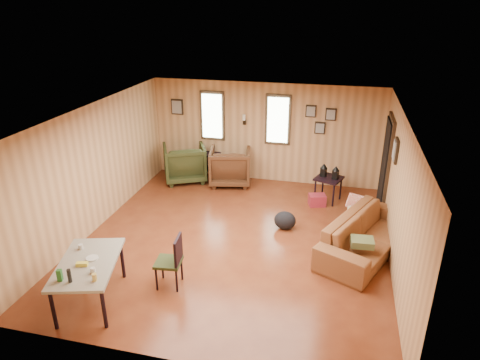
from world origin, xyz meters
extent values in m
cube|color=brown|center=(0.00, 0.00, -0.01)|extent=(5.50, 6.00, 0.02)
cube|color=#997C5B|center=(0.00, 0.00, 2.41)|extent=(5.50, 6.00, 0.02)
cube|color=tan|center=(0.00, 3.01, 1.20)|extent=(5.50, 0.02, 2.40)
cube|color=tan|center=(0.00, -3.01, 1.20)|extent=(5.50, 0.02, 2.40)
cube|color=tan|center=(-2.76, 0.00, 1.20)|extent=(0.02, 6.00, 2.40)
cube|color=tan|center=(2.76, 0.00, 1.20)|extent=(0.02, 6.00, 2.40)
cube|color=black|center=(-1.30, 2.97, 1.55)|extent=(0.60, 0.05, 1.20)
cube|color=#E0F2D1|center=(-1.30, 2.93, 1.55)|extent=(0.48, 0.04, 1.06)
cube|color=black|center=(0.30, 2.97, 1.55)|extent=(0.60, 0.05, 1.20)
cube|color=#E0F2D1|center=(0.30, 2.93, 1.55)|extent=(0.48, 0.04, 1.06)
cube|color=black|center=(-0.50, 2.95, 1.45)|extent=(0.07, 0.05, 0.12)
cylinder|color=silver|center=(-0.50, 2.89, 1.58)|extent=(0.07, 0.07, 0.14)
cube|color=black|center=(2.72, 1.95, 1.00)|extent=(0.06, 1.00, 2.05)
cube|color=black|center=(2.68, 1.95, 1.00)|extent=(0.04, 0.82, 1.90)
cube|color=black|center=(1.05, 2.97, 1.80)|extent=(0.24, 0.04, 0.28)
cube|color=#9E998C|center=(1.05, 2.94, 1.80)|extent=(0.19, 0.02, 0.22)
cube|color=black|center=(1.50, 2.97, 1.75)|extent=(0.24, 0.04, 0.28)
cube|color=#9E998C|center=(1.50, 2.94, 1.75)|extent=(0.19, 0.02, 0.22)
cube|color=black|center=(1.28, 2.97, 1.42)|extent=(0.24, 0.04, 0.28)
cube|color=#9E998C|center=(1.28, 2.94, 1.42)|extent=(0.19, 0.02, 0.22)
cube|color=black|center=(-2.20, 2.97, 1.72)|extent=(0.30, 0.04, 0.38)
cube|color=#9E998C|center=(-2.20, 2.94, 1.72)|extent=(0.24, 0.02, 0.31)
cube|color=black|center=(2.72, 0.85, 1.70)|extent=(0.04, 0.34, 0.42)
cube|color=#9E998C|center=(2.69, 0.85, 1.70)|extent=(0.02, 0.27, 0.34)
imported|color=brown|center=(2.36, 0.14, 0.45)|extent=(1.60, 2.39, 0.91)
imported|color=#432614|center=(-0.76, 2.56, 0.49)|extent=(1.11, 1.07, 0.98)
imported|color=#2A3015|center=(-1.90, 2.50, 0.50)|extent=(1.27, 1.24, 1.00)
cube|color=black|center=(-1.41, 2.92, 0.61)|extent=(0.76, 0.72, 0.04)
cube|color=black|center=(-1.41, 2.92, 0.20)|extent=(0.69, 0.65, 0.03)
cylinder|color=black|center=(-1.58, 2.63, 0.30)|extent=(0.06, 0.06, 0.60)
cylinder|color=black|center=(-1.10, 2.79, 0.30)|extent=(0.06, 0.06, 0.60)
cylinder|color=black|center=(-1.72, 3.04, 0.30)|extent=(0.06, 0.06, 0.60)
cylinder|color=black|center=(-1.24, 3.21, 0.30)|extent=(0.06, 0.06, 0.60)
cube|color=brown|center=(-1.53, 2.87, 0.70)|extent=(0.11, 0.06, 0.14)
cube|color=brown|center=(-1.30, 2.95, 0.70)|extent=(0.10, 0.05, 0.13)
cube|color=black|center=(1.59, 2.13, 0.53)|extent=(0.68, 0.68, 0.04)
cylinder|color=black|center=(1.32, 2.00, 0.27)|extent=(0.05, 0.05, 0.53)
cylinder|color=black|center=(1.72, 1.85, 0.27)|extent=(0.05, 0.05, 0.53)
cylinder|color=black|center=(1.47, 2.40, 0.27)|extent=(0.05, 0.05, 0.53)
cylinder|color=black|center=(1.87, 2.25, 0.27)|extent=(0.05, 0.05, 0.53)
cube|color=black|center=(1.46, 2.17, 0.65)|extent=(0.15, 0.15, 0.19)
cone|color=black|center=(1.46, 2.17, 0.80)|extent=(0.20, 0.20, 0.11)
cube|color=black|center=(1.72, 2.08, 0.65)|extent=(0.15, 0.15, 0.19)
cone|color=black|center=(1.72, 2.08, 0.80)|extent=(0.20, 0.20, 0.11)
cube|color=maroon|center=(1.39, 1.82, 0.13)|extent=(0.41, 0.34, 0.25)
ellipsoid|color=black|center=(0.85, 0.63, 0.18)|extent=(0.47, 0.38, 0.37)
cube|color=#4D552F|center=(2.25, -0.37, 0.48)|extent=(0.39, 0.32, 0.12)
cube|color=red|center=(2.13, 1.01, 0.56)|extent=(0.33, 0.11, 0.33)
cube|color=#9B8D69|center=(2.17, 0.78, 0.47)|extent=(0.33, 0.26, 0.09)
cube|color=gray|center=(-1.64, -2.19, 0.66)|extent=(1.13, 1.50, 0.04)
cylinder|color=black|center=(-1.81, -2.84, 0.32)|extent=(0.07, 0.07, 0.64)
cylinder|color=black|center=(-1.16, -2.66, 0.32)|extent=(0.07, 0.07, 0.64)
cylinder|color=black|center=(-2.12, -1.73, 0.32)|extent=(0.07, 0.07, 0.64)
cylinder|color=black|center=(-1.47, -1.55, 0.32)|extent=(0.07, 0.07, 0.64)
cylinder|color=#A7A59D|center=(-1.41, -2.41, 0.72)|extent=(0.09, 0.09, 0.08)
cylinder|color=#A7A59D|center=(-1.92, -1.91, 0.72)|extent=(0.09, 0.09, 0.08)
cube|color=#1D511F|center=(-1.74, -2.67, 0.76)|extent=(0.08, 0.08, 0.17)
cylinder|color=black|center=(-1.60, -2.66, 0.78)|extent=(0.07, 0.07, 0.20)
cylinder|color=#AD9544|center=(-1.30, -2.56, 0.73)|extent=(0.08, 0.08, 0.11)
cylinder|color=#A7A59D|center=(-1.62, -2.10, 0.69)|extent=(0.22, 0.22, 0.02)
cube|color=gold|center=(-1.66, -2.29, 0.70)|extent=(0.17, 0.11, 0.05)
cube|color=#2A3015|center=(-0.67, -1.57, 0.42)|extent=(0.43, 0.43, 0.05)
cube|color=black|center=(-0.50, -1.55, 0.65)|extent=(0.08, 0.37, 0.43)
cylinder|color=black|center=(-0.81, -1.74, 0.20)|extent=(0.04, 0.04, 0.41)
cylinder|color=black|center=(-0.49, -1.71, 0.20)|extent=(0.04, 0.04, 0.41)
cylinder|color=black|center=(-0.84, -1.43, 0.20)|extent=(0.04, 0.04, 0.41)
cylinder|color=black|center=(-0.53, -1.39, 0.20)|extent=(0.04, 0.04, 0.41)
camera|label=1|loc=(1.70, -6.72, 4.16)|focal=32.00mm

